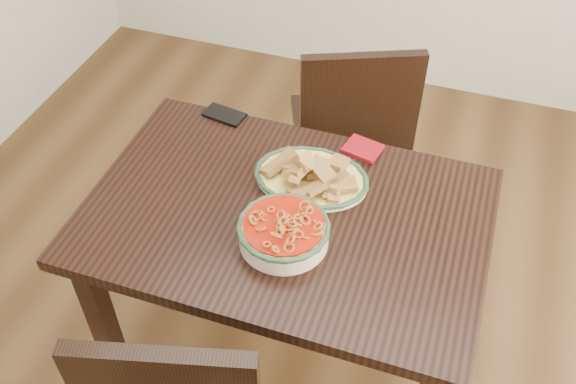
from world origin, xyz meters
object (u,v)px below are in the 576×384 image
(dining_table, at_px, (286,238))
(smartphone, at_px, (224,115))
(noodle_bowl, at_px, (284,230))
(chair_far, at_px, (352,128))
(fish_plate, at_px, (312,169))

(dining_table, distance_m, smartphone, 0.49)
(dining_table, xyz_separation_m, smartphone, (-0.33, 0.34, 0.11))
(noodle_bowl, distance_m, smartphone, 0.57)
(chair_far, xyz_separation_m, fish_plate, (0.01, -0.58, 0.30))
(fish_plate, height_order, noodle_bowl, fish_plate)
(dining_table, relative_size, chair_far, 1.25)
(dining_table, bearing_deg, noodle_bowl, -73.94)
(dining_table, xyz_separation_m, noodle_bowl, (0.03, -0.10, 0.15))
(fish_plate, xyz_separation_m, noodle_bowl, (-0.00, -0.25, -0.00))
(chair_far, height_order, noodle_bowl, chair_far)
(smartphone, bearing_deg, dining_table, -36.95)
(noodle_bowl, bearing_deg, chair_far, 90.82)
(dining_table, height_order, fish_plate, fish_plate)
(smartphone, bearing_deg, noodle_bowl, -41.86)
(dining_table, relative_size, fish_plate, 3.36)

